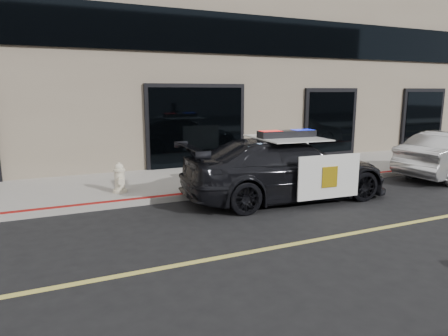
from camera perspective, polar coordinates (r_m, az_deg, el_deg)
name	(u,v)px	position (r m, az deg, el deg)	size (l,w,h in m)	color
ground	(371,230)	(8.28, 20.29, -8.32)	(120.00, 120.00, 0.00)	black
sidewalk_n	(246,175)	(12.40, 3.23, -1.00)	(60.00, 3.50, 0.15)	gray
building_n	(188,6)	(17.30, -5.17, 22.11)	(60.00, 7.00, 12.00)	#756856
police_car	(286,168)	(9.95, 8.84, -0.04)	(2.73, 5.44, 1.70)	black
fire_hydrant	(120,179)	(10.21, -14.69, -1.48)	(0.34, 0.48, 0.76)	beige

